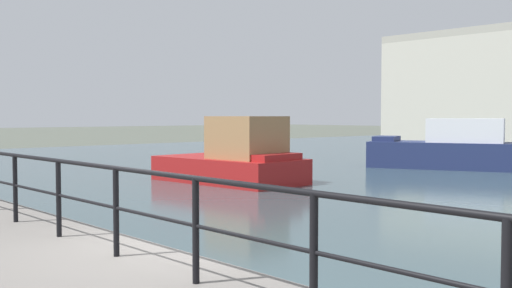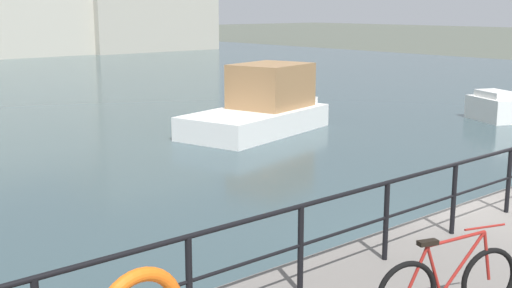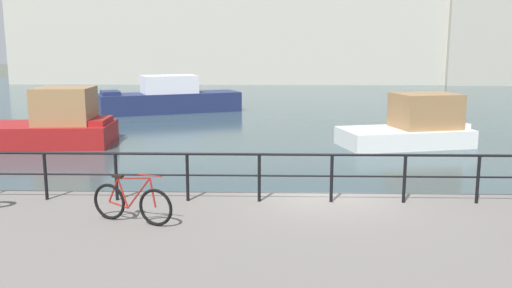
{
  "view_description": "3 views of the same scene",
  "coord_description": "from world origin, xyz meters",
  "views": [
    {
      "loc": [
        6.41,
        -4.31,
        2.51
      ],
      "look_at": [
        -2.97,
        4.28,
        1.91
      ],
      "focal_mm": 42.31,
      "sensor_mm": 36.0,
      "label": 1
    },
    {
      "loc": [
        -9.78,
        -5.89,
        4.12
      ],
      "look_at": [
        -1.68,
        3.44,
        1.56
      ],
      "focal_mm": 46.57,
      "sensor_mm": 36.0,
      "label": 2
    },
    {
      "loc": [
        -1.24,
        -11.99,
        4.18
      ],
      "look_at": [
        -1.68,
        2.99,
        1.44
      ],
      "focal_mm": 37.34,
      "sensor_mm": 36.0,
      "label": 3
    }
  ],
  "objects": [
    {
      "name": "moored_blue_motorboat",
      "position": [
        4.82,
        10.62,
        0.86
      ],
      "size": [
        5.81,
        3.8,
        2.23
      ],
      "rotation": [
        0.0,
        0.0,
        0.24
      ],
      "color": "white",
      "rests_on": "water_basin"
    },
    {
      "name": "parked_bicycle",
      "position": [
        -3.91,
        -2.25,
        1.23
      ],
      "size": [
        1.68,
        0.66,
        0.98
      ],
      "rotation": [
        0.0,
        0.0,
        -0.35
      ],
      "color": "black",
      "rests_on": "quay_promenade"
    },
    {
      "name": "ground_plane",
      "position": [
        0.0,
        0.0,
        0.0
      ],
      "size": [
        240.0,
        240.0,
        0.0
      ],
      "primitive_type": "plane",
      "color": "#4C5147"
    },
    {
      "name": "quay_railing",
      "position": [
        0.07,
        -0.75,
        1.58
      ],
      "size": [
        25.18,
        0.07,
        1.08
      ],
      "color": "black",
      "rests_on": "quay_promenade"
    }
  ]
}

